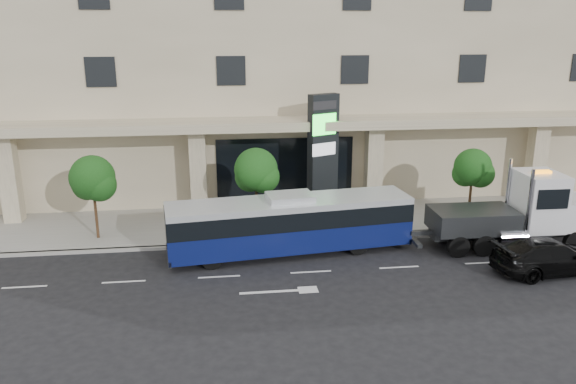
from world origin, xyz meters
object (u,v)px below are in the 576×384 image
(city_bus, at_px, (290,223))
(black_sedan, at_px, (550,256))
(tow_truck, at_px, (521,213))
(signage_pylon, at_px, (323,155))

(city_bus, distance_m, black_sedan, 11.58)
(tow_truck, xyz_separation_m, black_sedan, (-0.20, -3.07, -0.96))
(tow_truck, distance_m, black_sedan, 3.22)
(black_sedan, bearing_deg, tow_truck, -9.46)
(black_sedan, xyz_separation_m, signage_pylon, (-8.53, 8.51, 2.83))
(city_bus, xyz_separation_m, tow_truck, (11.17, -0.55, 0.23))
(city_bus, distance_m, signage_pylon, 5.86)
(tow_truck, bearing_deg, signage_pylon, 148.72)
(tow_truck, relative_size, signage_pylon, 1.35)
(signage_pylon, bearing_deg, city_bus, -140.45)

